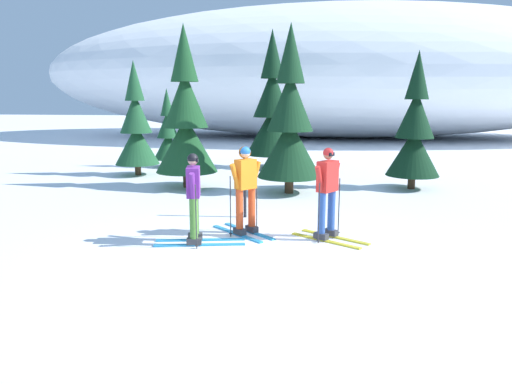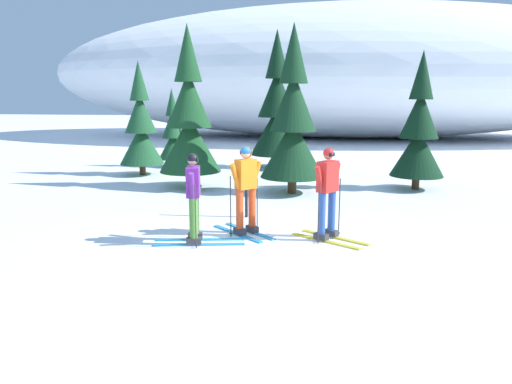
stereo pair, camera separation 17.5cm
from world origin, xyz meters
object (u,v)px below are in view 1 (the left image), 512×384
Objects in this scene: pine_tree_far_right at (415,132)px; skier_red_jacket at (327,191)px; pine_tree_far_left at (136,128)px; pine_tree_left at (168,134)px; pine_tree_center_left at (186,121)px; skier_orange_jacket at (245,189)px; pine_tree_center_right at (272,111)px; trail_marker_post at (245,178)px; pine_tree_right at (290,124)px; skier_purple_jacket at (194,197)px.

skier_red_jacket is at bearing -114.20° from pine_tree_far_right.
pine_tree_far_left reaches higher than skier_red_jacket.
pine_tree_center_left is (1.96, -4.21, 0.76)m from pine_tree_left.
pine_tree_left is (-4.60, 9.16, 0.34)m from skier_orange_jacket.
pine_tree_center_left is at bearing -115.53° from pine_tree_center_right.
skier_orange_jacket is 1.09× the size of trail_marker_post.
pine_tree_right reaches higher than pine_tree_far_right.
pine_tree_far_right is (4.72, -3.80, -0.48)m from pine_tree_center_right.
skier_purple_jacket is (-0.87, -0.76, -0.04)m from skier_orange_jacket.
pine_tree_far_left is 6.17m from pine_tree_right.
pine_tree_far_right reaches higher than skier_red_jacket.
skier_purple_jacket is at bearing -138.84° from skier_orange_jacket.
pine_tree_far_right is (3.67, 1.20, -0.29)m from pine_tree_right.
pine_tree_center_right reaches higher than pine_tree_far_right.
pine_tree_center_right is (-0.48, 9.47, 1.26)m from skier_orange_jacket.
pine_tree_center_left is at bearing -174.08° from pine_tree_far_right.
pine_tree_center_right reaches higher than skier_orange_jacket.
pine_tree_center_left is at bearing 107.23° from skier_purple_jacket.
pine_tree_center_right is at bearing 64.47° from pine_tree_center_left.
skier_orange_jacket is 7.12m from pine_tree_far_right.
skier_red_jacket is 0.45× the size of pine_tree_far_left.
pine_tree_center_right is at bearing 92.92° from skier_orange_jacket.
skier_orange_jacket is at bearing 41.16° from skier_purple_jacket.
pine_tree_left is (0.45, 2.16, -0.39)m from pine_tree_far_left.
skier_orange_jacket is 1.00× the size of skier_red_jacket.
skier_red_jacket is (1.65, -0.09, 0.02)m from skier_orange_jacket.
skier_orange_jacket is 0.44× the size of pine_tree_far_right.
pine_tree_far_left is at bearing -151.63° from pine_tree_center_right.
pine_tree_center_right is at bearing 101.86° from pine_tree_right.
pine_tree_right is at bearing 74.65° from skier_purple_jacket.
pine_tree_far_left is 0.84× the size of pine_tree_right.
pine_tree_far_right reaches higher than skier_purple_jacket.
pine_tree_right is 1.17× the size of pine_tree_far_right.
skier_orange_jacket is 8.67m from pine_tree_far_left.
skier_purple_jacket is at bearing -72.77° from pine_tree_center_left.
pine_tree_far_right is at bearing -8.20° from pine_tree_far_left.
pine_tree_center_left is (-2.64, 4.96, 1.10)m from skier_orange_jacket.
pine_tree_center_left is at bearing 118.03° from skier_orange_jacket.
pine_tree_far_right is at bearing 65.80° from skier_red_jacket.
trail_marker_post is (2.40, -3.54, -1.12)m from pine_tree_center_left.
pine_tree_center_right reaches higher than pine_tree_far_left.
pine_tree_center_left is at bearing 171.37° from pine_tree_right.
pine_tree_center_right is (0.38, 10.23, 1.30)m from skier_purple_jacket.
skier_orange_jacket is at bearing -63.36° from pine_tree_left.
pine_tree_far_right reaches higher than pine_tree_far_left.
pine_tree_right is at bearing -8.63° from pine_tree_center_left.
pine_tree_right is 3.87m from pine_tree_far_right.
skier_red_jacket is 1.02× the size of skier_purple_jacket.
pine_tree_center_left reaches higher than skier_orange_jacket.
skier_orange_jacket is 1.65m from skier_red_jacket.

